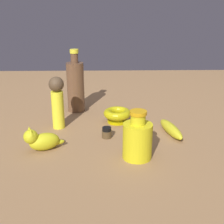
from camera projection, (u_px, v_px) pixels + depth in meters
ground at (112, 127)px, 1.15m from camera, size 2.00×2.00×0.00m
nail_polish_jar at (107, 133)px, 1.05m from camera, size 0.03×0.03×0.04m
cat_figurine at (41, 140)px, 0.96m from camera, size 0.09×0.12×0.08m
person_figure_adult at (57, 101)px, 1.10m from camera, size 0.05×0.05×0.20m
bottle_short at (137, 139)px, 0.90m from camera, size 0.09×0.09×0.15m
bowl at (117, 114)px, 1.18m from camera, size 0.11×0.11×0.05m
bottle_tall at (76, 86)px, 1.28m from camera, size 0.07×0.07×0.26m
banana at (171, 129)px, 1.08m from camera, size 0.17×0.07×0.04m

